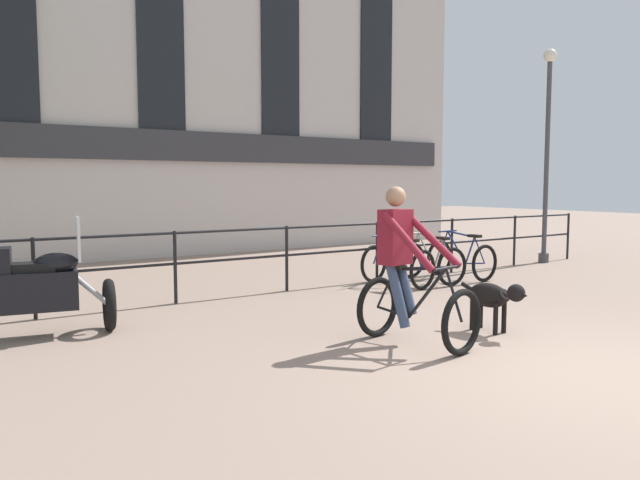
{
  "coord_description": "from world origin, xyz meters",
  "views": [
    {
      "loc": [
        -5.15,
        -3.32,
        1.74
      ],
      "look_at": [
        -0.95,
        2.86,
        1.05
      ],
      "focal_mm": 35.0,
      "sensor_mm": 36.0,
      "label": 1
    }
  ],
  "objects_px": {
    "parked_motorcycle": "(38,288)",
    "parked_bicycle_mid_left": "(431,262)",
    "parked_bicycle_near_lamp": "(398,265)",
    "street_lamp": "(547,144)",
    "parked_bicycle_mid_right": "(461,259)",
    "dog": "(494,297)",
    "cyclist_with_bike": "(407,274)"
  },
  "relations": [
    {
      "from": "dog",
      "to": "parked_motorcycle",
      "type": "bearing_deg",
      "value": 144.91
    },
    {
      "from": "dog",
      "to": "parked_bicycle_near_lamp",
      "type": "xyz_separation_m",
      "value": [
        1.26,
        3.11,
        -0.06
      ]
    },
    {
      "from": "parked_motorcycle",
      "to": "street_lamp",
      "type": "height_order",
      "value": "street_lamp"
    },
    {
      "from": "dog",
      "to": "parked_motorcycle",
      "type": "height_order",
      "value": "parked_motorcycle"
    },
    {
      "from": "parked_motorcycle",
      "to": "street_lamp",
      "type": "xyz_separation_m",
      "value": [
        10.42,
        0.96,
        2.0
      ]
    },
    {
      "from": "dog",
      "to": "parked_bicycle_mid_right",
      "type": "relative_size",
      "value": 0.81
    },
    {
      "from": "parked_bicycle_mid_right",
      "to": "street_lamp",
      "type": "height_order",
      "value": "street_lamp"
    },
    {
      "from": "parked_motorcycle",
      "to": "parked_bicycle_mid_left",
      "type": "xyz_separation_m",
      "value": [
        6.44,
        0.37,
        -0.2
      ]
    },
    {
      "from": "dog",
      "to": "parked_bicycle_near_lamp",
      "type": "distance_m",
      "value": 3.35
    },
    {
      "from": "parked_motorcycle",
      "to": "parked_bicycle_near_lamp",
      "type": "distance_m",
      "value": 5.68
    },
    {
      "from": "parked_bicycle_mid_right",
      "to": "street_lamp",
      "type": "distance_m",
      "value": 3.94
    },
    {
      "from": "dog",
      "to": "parked_bicycle_mid_left",
      "type": "height_order",
      "value": "parked_bicycle_mid_left"
    },
    {
      "from": "dog",
      "to": "parked_bicycle_near_lamp",
      "type": "height_order",
      "value": "parked_bicycle_near_lamp"
    },
    {
      "from": "parked_bicycle_near_lamp",
      "to": "street_lamp",
      "type": "height_order",
      "value": "street_lamp"
    },
    {
      "from": "parked_motorcycle",
      "to": "parked_bicycle_mid_left",
      "type": "relative_size",
      "value": 1.5
    },
    {
      "from": "dog",
      "to": "parked_bicycle_mid_right",
      "type": "xyz_separation_m",
      "value": [
        2.8,
        3.11,
        -0.06
      ]
    },
    {
      "from": "parked_motorcycle",
      "to": "parked_bicycle_mid_left",
      "type": "distance_m",
      "value": 6.45
    },
    {
      "from": "cyclist_with_bike",
      "to": "parked_motorcycle",
      "type": "relative_size",
      "value": 1.0
    },
    {
      "from": "parked_bicycle_mid_right",
      "to": "street_lamp",
      "type": "relative_size",
      "value": 0.25
    },
    {
      "from": "dog",
      "to": "street_lamp",
      "type": "bearing_deg",
      "value": 28.26
    },
    {
      "from": "cyclist_with_bike",
      "to": "parked_bicycle_near_lamp",
      "type": "relative_size",
      "value": 1.41
    },
    {
      "from": "cyclist_with_bike",
      "to": "parked_bicycle_mid_right",
      "type": "relative_size",
      "value": 1.49
    },
    {
      "from": "parked_bicycle_mid_right",
      "to": "parked_bicycle_mid_left",
      "type": "bearing_deg",
      "value": -2.79
    },
    {
      "from": "parked_motorcycle",
      "to": "street_lamp",
      "type": "relative_size",
      "value": 0.37
    },
    {
      "from": "parked_bicycle_mid_left",
      "to": "parked_bicycle_mid_right",
      "type": "distance_m",
      "value": 0.77
    },
    {
      "from": "parked_bicycle_near_lamp",
      "to": "parked_bicycle_mid_right",
      "type": "bearing_deg",
      "value": 170.1
    },
    {
      "from": "parked_motorcycle",
      "to": "cyclist_with_bike",
      "type": "bearing_deg",
      "value": -116.99
    },
    {
      "from": "cyclist_with_bike",
      "to": "parked_motorcycle",
      "type": "bearing_deg",
      "value": 131.6
    },
    {
      "from": "parked_motorcycle",
      "to": "parked_bicycle_mid_right",
      "type": "bearing_deg",
      "value": -76.19
    },
    {
      "from": "parked_bicycle_near_lamp",
      "to": "dog",
      "type": "bearing_deg",
      "value": 58.07
    },
    {
      "from": "parked_bicycle_near_lamp",
      "to": "parked_bicycle_mid_right",
      "type": "height_order",
      "value": "same"
    },
    {
      "from": "dog",
      "to": "parked_motorcycle",
      "type": "xyz_separation_m",
      "value": [
        -4.41,
        2.73,
        0.14
      ]
    }
  ]
}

